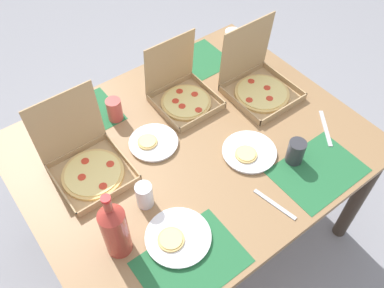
{
  "coord_description": "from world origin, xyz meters",
  "views": [
    {
      "loc": [
        -0.67,
        -0.89,
        2.1
      ],
      "look_at": [
        0.0,
        0.0,
        0.75
      ],
      "focal_mm": 38.34,
      "sensor_mm": 36.0,
      "label": 1
    }
  ],
  "objects_px": {
    "cup_spare": "(296,152)",
    "cup_clear_left": "(166,66)",
    "pizza_box_edge_far": "(258,84)",
    "plate_far_right": "(153,143)",
    "cup_clear_right": "(114,110)",
    "pizza_box_corner_left": "(87,163)",
    "plate_far_left": "(249,152)",
    "condiment_bowl": "(233,35)",
    "cup_red": "(144,195)",
    "soda_bottle": "(115,229)",
    "plate_near_right": "(177,237)",
    "pizza_box_center": "(182,94)"
  },
  "relations": [
    {
      "from": "plate_near_right",
      "to": "condiment_bowl",
      "type": "height_order",
      "value": "condiment_bowl"
    },
    {
      "from": "condiment_bowl",
      "to": "cup_spare",
      "type": "bearing_deg",
      "value": -113.53
    },
    {
      "from": "plate_near_right",
      "to": "cup_spare",
      "type": "distance_m",
      "value": 0.59
    },
    {
      "from": "pizza_box_center",
      "to": "condiment_bowl",
      "type": "xyz_separation_m",
      "value": [
        0.5,
        0.23,
        -0.02
      ]
    },
    {
      "from": "plate_far_right",
      "to": "condiment_bowl",
      "type": "distance_m",
      "value": 0.84
    },
    {
      "from": "cup_clear_left",
      "to": "cup_red",
      "type": "bearing_deg",
      "value": -130.75
    },
    {
      "from": "pizza_box_center",
      "to": "condiment_bowl",
      "type": "bearing_deg",
      "value": 24.55
    },
    {
      "from": "cup_red",
      "to": "cup_clear_left",
      "type": "distance_m",
      "value": 0.76
    },
    {
      "from": "plate_far_left",
      "to": "cup_red",
      "type": "bearing_deg",
      "value": 173.09
    },
    {
      "from": "cup_red",
      "to": "cup_clear_right",
      "type": "height_order",
      "value": "same"
    },
    {
      "from": "pizza_box_center",
      "to": "pizza_box_corner_left",
      "type": "bearing_deg",
      "value": -169.91
    },
    {
      "from": "cup_clear_right",
      "to": "condiment_bowl",
      "type": "distance_m",
      "value": 0.82
    },
    {
      "from": "pizza_box_corner_left",
      "to": "plate_far_right",
      "type": "bearing_deg",
      "value": -8.17
    },
    {
      "from": "plate_far_right",
      "to": "soda_bottle",
      "type": "relative_size",
      "value": 0.65
    },
    {
      "from": "pizza_box_corner_left",
      "to": "soda_bottle",
      "type": "relative_size",
      "value": 0.99
    },
    {
      "from": "cup_clear_right",
      "to": "cup_clear_left",
      "type": "distance_m",
      "value": 0.38
    },
    {
      "from": "pizza_box_corner_left",
      "to": "cup_clear_right",
      "type": "xyz_separation_m",
      "value": [
        0.23,
        0.19,
        0.01
      ]
    },
    {
      "from": "pizza_box_edge_far",
      "to": "plate_near_right",
      "type": "distance_m",
      "value": 0.85
    },
    {
      "from": "plate_far_left",
      "to": "condiment_bowl",
      "type": "distance_m",
      "value": 0.8
    },
    {
      "from": "cup_red",
      "to": "condiment_bowl",
      "type": "height_order",
      "value": "cup_red"
    },
    {
      "from": "plate_far_left",
      "to": "cup_spare",
      "type": "distance_m",
      "value": 0.19
    },
    {
      "from": "pizza_box_corner_left",
      "to": "plate_far_right",
      "type": "distance_m",
      "value": 0.29
    },
    {
      "from": "pizza_box_corner_left",
      "to": "cup_spare",
      "type": "distance_m",
      "value": 0.84
    },
    {
      "from": "pizza_box_corner_left",
      "to": "cup_red",
      "type": "bearing_deg",
      "value": -70.08
    },
    {
      "from": "pizza_box_corner_left",
      "to": "cup_clear_left",
      "type": "bearing_deg",
      "value": 27.28
    },
    {
      "from": "plate_far_left",
      "to": "cup_red",
      "type": "relative_size",
      "value": 2.09
    },
    {
      "from": "pizza_box_corner_left",
      "to": "plate_far_left",
      "type": "height_order",
      "value": "pizza_box_corner_left"
    },
    {
      "from": "soda_bottle",
      "to": "cup_clear_left",
      "type": "xyz_separation_m",
      "value": [
        0.66,
        0.67,
        -0.08
      ]
    },
    {
      "from": "pizza_box_edge_far",
      "to": "plate_far_left",
      "type": "height_order",
      "value": "pizza_box_edge_far"
    },
    {
      "from": "pizza_box_center",
      "to": "cup_spare",
      "type": "bearing_deg",
      "value": -73.95
    },
    {
      "from": "pizza_box_edge_far",
      "to": "pizza_box_corner_left",
      "type": "xyz_separation_m",
      "value": [
        -0.86,
        0.07,
        -0.0
      ]
    },
    {
      "from": "pizza_box_center",
      "to": "soda_bottle",
      "type": "bearing_deg",
      "value": -142.92
    },
    {
      "from": "pizza_box_edge_far",
      "to": "pizza_box_corner_left",
      "type": "bearing_deg",
      "value": 175.57
    },
    {
      "from": "cup_spare",
      "to": "cup_clear_left",
      "type": "height_order",
      "value": "cup_spare"
    },
    {
      "from": "pizza_box_center",
      "to": "soda_bottle",
      "type": "distance_m",
      "value": 0.77
    },
    {
      "from": "condiment_bowl",
      "to": "cup_red",
      "type": "bearing_deg",
      "value": -147.83
    },
    {
      "from": "cup_clear_left",
      "to": "condiment_bowl",
      "type": "relative_size",
      "value": 1.16
    },
    {
      "from": "pizza_box_center",
      "to": "plate_far_right",
      "type": "relative_size",
      "value": 1.42
    },
    {
      "from": "pizza_box_edge_far",
      "to": "cup_spare",
      "type": "distance_m",
      "value": 0.43
    },
    {
      "from": "soda_bottle",
      "to": "condiment_bowl",
      "type": "distance_m",
      "value": 1.32
    },
    {
      "from": "plate_near_right",
      "to": "condiment_bowl",
      "type": "relative_size",
      "value": 2.87
    },
    {
      "from": "plate_near_right",
      "to": "cup_clear_right",
      "type": "bearing_deg",
      "value": 79.02
    },
    {
      "from": "plate_near_right",
      "to": "plate_far_left",
      "type": "distance_m",
      "value": 0.48
    },
    {
      "from": "pizza_box_corner_left",
      "to": "plate_far_right",
      "type": "xyz_separation_m",
      "value": [
        0.28,
        -0.04,
        -0.04
      ]
    },
    {
      "from": "plate_near_right",
      "to": "cup_red",
      "type": "relative_size",
      "value": 2.18
    },
    {
      "from": "pizza_box_center",
      "to": "soda_bottle",
      "type": "relative_size",
      "value": 0.93
    },
    {
      "from": "cup_spare",
      "to": "plate_far_right",
      "type": "bearing_deg",
      "value": 134.69
    },
    {
      "from": "plate_far_right",
      "to": "cup_clear_right",
      "type": "relative_size",
      "value": 1.94
    },
    {
      "from": "pizza_box_corner_left",
      "to": "plate_far_left",
      "type": "relative_size",
      "value": 1.39
    },
    {
      "from": "soda_bottle",
      "to": "cup_red",
      "type": "relative_size",
      "value": 2.96
    }
  ]
}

